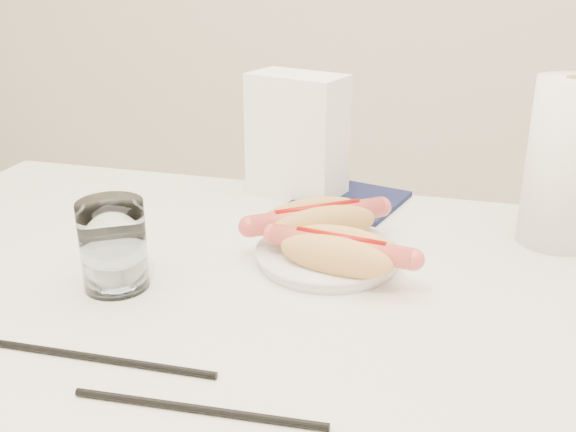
% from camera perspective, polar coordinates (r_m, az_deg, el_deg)
% --- Properties ---
extents(table, '(1.20, 0.80, 0.75)m').
position_cam_1_polar(table, '(0.87, -3.52, -9.77)').
color(table, silver).
rests_on(table, ground).
extents(plate, '(0.25, 0.25, 0.02)m').
position_cam_1_polar(plate, '(0.91, 3.39, -3.51)').
color(plate, white).
rests_on(plate, table).
extents(hotdog_left, '(0.18, 0.16, 0.05)m').
position_cam_1_polar(hotdog_left, '(0.93, 2.52, -0.51)').
color(hotdog_left, tan).
rests_on(hotdog_left, plate).
extents(hotdog_right, '(0.19, 0.10, 0.05)m').
position_cam_1_polar(hotdog_right, '(0.85, 4.47, -3.06)').
color(hotdog_right, '#E8A95A').
rests_on(hotdog_right, plate).
extents(water_glass, '(0.08, 0.08, 0.11)m').
position_cam_1_polar(water_glass, '(0.85, -14.68, -2.42)').
color(water_glass, silver).
rests_on(water_glass, table).
extents(chopstick_near, '(0.25, 0.01, 0.01)m').
position_cam_1_polar(chopstick_near, '(0.73, -15.49, -11.66)').
color(chopstick_near, black).
rests_on(chopstick_near, table).
extents(chopstick_far, '(0.24, 0.02, 0.01)m').
position_cam_1_polar(chopstick_far, '(0.64, -7.65, -16.01)').
color(chopstick_far, black).
rests_on(chopstick_far, table).
extents(napkin_box, '(0.17, 0.13, 0.21)m').
position_cam_1_polar(napkin_box, '(1.12, 0.79, 6.80)').
color(napkin_box, white).
rests_on(napkin_box, table).
extents(navy_napkin, '(0.19, 0.19, 0.01)m').
position_cam_1_polar(navy_napkin, '(1.12, 5.36, 1.39)').
color(navy_napkin, '#13183B').
rests_on(navy_napkin, table).
extents(paper_towel_roll, '(0.12, 0.12, 0.24)m').
position_cam_1_polar(paper_towel_roll, '(1.00, 22.57, 4.17)').
color(paper_towel_roll, white).
rests_on(paper_towel_roll, table).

